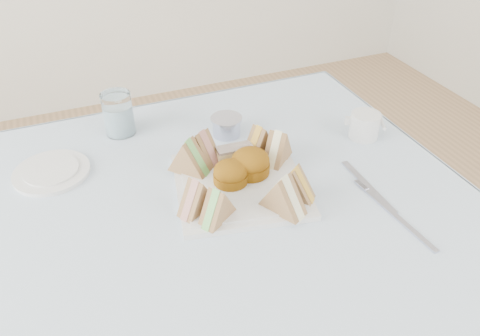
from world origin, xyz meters
name	(u,v)px	position (x,y,z in m)	size (l,w,h in m)	color
tablecloth	(228,224)	(0.00, 0.00, 0.74)	(1.02, 1.02, 0.01)	silver
serving_plate	(240,185)	(0.06, 0.09, 0.75)	(0.26, 0.26, 0.01)	silver
sandwich_fl_a	(197,195)	(-0.04, 0.05, 0.79)	(0.08, 0.04, 0.07)	brown
sandwich_fl_b	(217,204)	(-0.02, 0.01, 0.79)	(0.08, 0.04, 0.07)	brown
sandwich_fr_a	(295,182)	(0.14, 0.01, 0.79)	(0.08, 0.04, 0.07)	brown
sandwich_fr_b	(283,193)	(0.10, -0.02, 0.80)	(0.09, 0.04, 0.08)	brown
sandwich_bl_a	(189,155)	(-0.02, 0.17, 0.80)	(0.09, 0.04, 0.08)	brown
sandwich_bl_b	(202,146)	(0.02, 0.19, 0.80)	(0.08, 0.04, 0.08)	brown
sandwich_br_a	(278,146)	(0.17, 0.13, 0.80)	(0.08, 0.04, 0.08)	brown
sandwich_br_b	(259,140)	(0.14, 0.17, 0.79)	(0.08, 0.04, 0.07)	brown
scone_left	(231,173)	(0.04, 0.10, 0.78)	(0.07, 0.07, 0.05)	#8B5C0E
scone_right	(250,163)	(0.09, 0.11, 0.78)	(0.08, 0.08, 0.05)	#8B5C0E
pastry_slice	(235,154)	(0.08, 0.17, 0.78)	(0.08, 0.03, 0.04)	tan
side_plate	(52,172)	(-0.29, 0.28, 0.75)	(0.16, 0.16, 0.01)	silver
water_glass	(118,114)	(-0.12, 0.40, 0.80)	(0.07, 0.07, 0.10)	white
tea_strainer	(227,127)	(0.11, 0.29, 0.77)	(0.08, 0.08, 0.04)	silver
knife	(368,186)	(0.31, -0.01, 0.75)	(0.01, 0.18, 0.00)	silver
fork	(399,219)	(0.30, -0.11, 0.75)	(0.01, 0.19, 0.00)	silver
creamer_jug	(365,125)	(0.41, 0.16, 0.78)	(0.07, 0.07, 0.06)	silver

